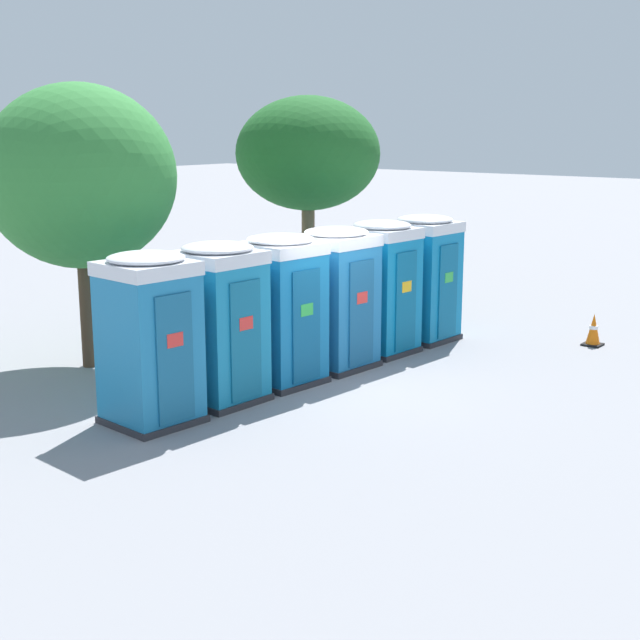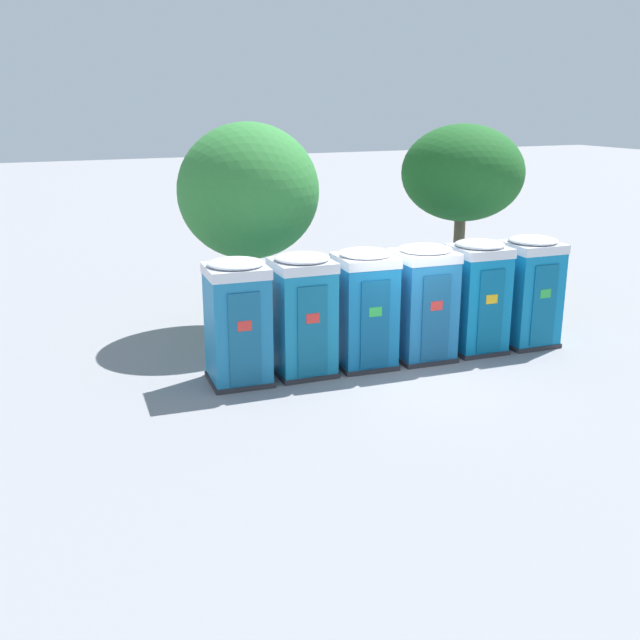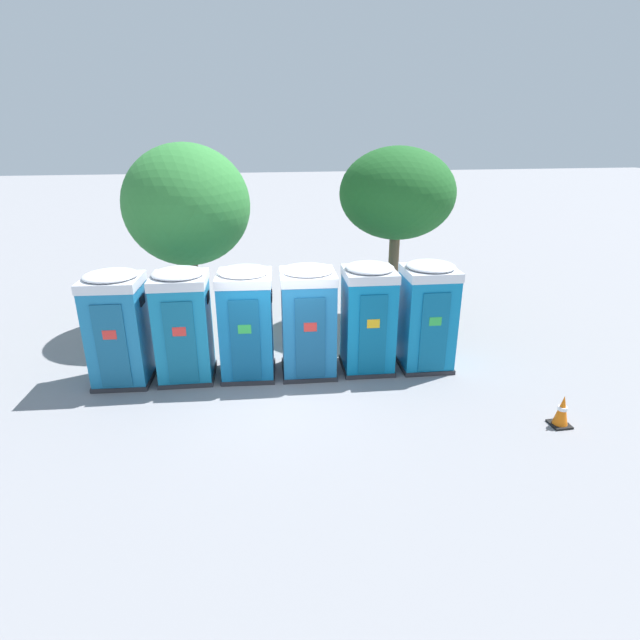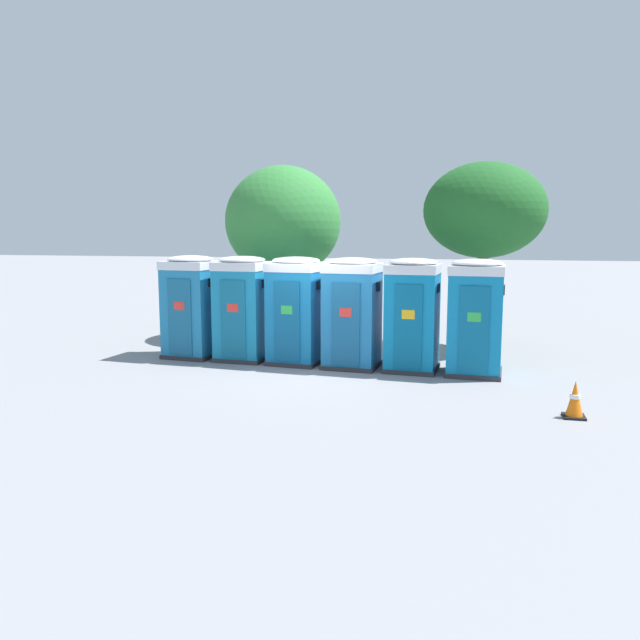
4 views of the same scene
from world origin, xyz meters
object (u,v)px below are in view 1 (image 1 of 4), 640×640
object	(u,v)px
portapotty_1	(220,322)
portapotty_3	(336,297)
street_tree_1	(308,154)
portapotty_0	(150,338)
street_tree_0	(80,177)
portapotty_5	(424,277)
traffic_cone	(593,330)
portapotty_4	(381,286)
portapotty_2	(282,309)

from	to	relation	value
portapotty_1	portapotty_3	size ratio (longest dim) A/B	1.00
street_tree_1	portapotty_0	bearing A→B (deg)	-158.93
portapotty_0	street_tree_0	xyz separation A→B (m)	(1.41, 3.27, 2.12)
portapotty_0	portapotty_5	size ratio (longest dim) A/B	1.00
portapotty_5	traffic_cone	distance (m)	3.50
portapotty_3	street_tree_0	bearing A→B (deg)	127.47
portapotty_5	street_tree_0	distance (m)	6.93
portapotty_3	portapotty_5	xyz separation A→B (m)	(2.75, -0.13, 0.00)
portapotty_4	portapotty_0	bearing A→B (deg)	176.80
portapotty_2	portapotty_0	bearing A→B (deg)	176.69
portapotty_2	portapotty_4	world-z (taller)	same
portapotty_2	traffic_cone	bearing A→B (deg)	-28.95
street_tree_0	street_tree_1	distance (m)	5.67
portapotty_0	portapotty_3	bearing A→B (deg)	-3.80
portapotty_1	portapotty_5	distance (m)	5.52
portapotty_2	street_tree_1	xyz separation A→B (m)	(4.30, 2.88, 2.37)
portapotty_0	traffic_cone	xyz separation A→B (m)	(8.52, -3.35, -0.97)
portapotty_0	portapotty_3	size ratio (longest dim) A/B	1.00
portapotty_2	portapotty_3	bearing A→B (deg)	-4.78
portapotty_2	street_tree_0	xyz separation A→B (m)	(-1.34, 3.43, 2.12)
portapotty_1	street_tree_1	xyz separation A→B (m)	(5.67, 2.78, 2.37)
portapotty_2	portapotty_5	world-z (taller)	same
portapotty_5	street_tree_0	xyz separation A→B (m)	(-5.47, 3.68, 2.12)
portapotty_3	street_tree_1	bearing A→B (deg)	45.66
traffic_cone	portapotty_4	bearing A→B (deg)	134.71
portapotty_5	street_tree_1	world-z (taller)	street_tree_1
portapotty_1	portapotty_3	world-z (taller)	same
street_tree_0	street_tree_1	size ratio (longest dim) A/B	1.02
portapotty_0	portapotty_2	distance (m)	2.76
street_tree_0	traffic_cone	size ratio (longest dim) A/B	7.83
portapotty_5	traffic_cone	xyz separation A→B (m)	(1.63, -2.94, -0.97)
portapotty_1	street_tree_1	size ratio (longest dim) A/B	0.52
portapotty_2	portapotty_4	xyz separation A→B (m)	(2.75, -0.15, 0.00)
portapotty_2	street_tree_1	bearing A→B (deg)	33.79
street_tree_0	traffic_cone	xyz separation A→B (m)	(7.11, -6.62, -3.09)
portapotty_3	street_tree_1	xyz separation A→B (m)	(2.92, 2.99, 2.37)
traffic_cone	portapotty_3	bearing A→B (deg)	145.00
portapotty_0	portapotty_5	world-z (taller)	same
portapotty_3	traffic_cone	bearing A→B (deg)	-35.00
portapotty_2	traffic_cone	world-z (taller)	portapotty_2
portapotty_4	street_tree_1	distance (m)	4.14
street_tree_1	portapotty_2	bearing A→B (deg)	-146.21
portapotty_1	portapotty_2	distance (m)	1.38
portapotty_3	street_tree_0	distance (m)	4.94
portapotty_0	portapotty_2	size ratio (longest dim) A/B	1.00
portapotty_4	street_tree_1	bearing A→B (deg)	62.98
portapotty_5	portapotty_3	bearing A→B (deg)	177.22
portapotty_4	portapotty_5	distance (m)	1.38
portapotty_2	portapotty_3	xyz separation A→B (m)	(1.37, -0.12, -0.00)
portapotty_5	street_tree_1	bearing A→B (deg)	86.94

